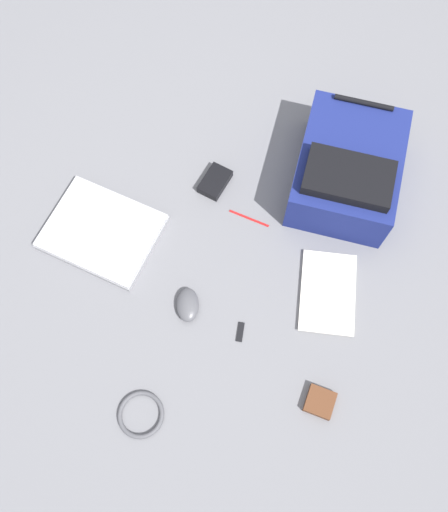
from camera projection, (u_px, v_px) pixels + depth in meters
name	position (u px, v px, depth m)	size (l,w,h in m)	color
ground_plane	(214.00, 245.00, 1.69)	(3.80, 3.80, 0.00)	slate
backpack	(347.00, 169.00, 1.69)	(0.34, 0.43, 0.21)	navy
laptop	(102.00, 231.00, 1.69)	(0.40, 0.35, 0.03)	#929296
book_manual	(328.00, 293.00, 1.63)	(0.17, 0.26, 0.01)	silver
computer_mouse	(188.00, 305.00, 1.61)	(0.07, 0.10, 0.04)	#4C4C51
cable_coil	(141.00, 415.00, 1.50)	(0.13, 0.13, 0.01)	#4C4C51
power_brick	(215.00, 182.00, 1.76)	(0.07, 0.11, 0.03)	black
pen_black	(249.00, 218.00, 1.72)	(0.01, 0.01, 0.13)	red
earbud_pouch	(320.00, 402.00, 1.51)	(0.08, 0.08, 0.02)	#59331E
usb_stick	(240.00, 332.00, 1.59)	(0.02, 0.06, 0.01)	black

